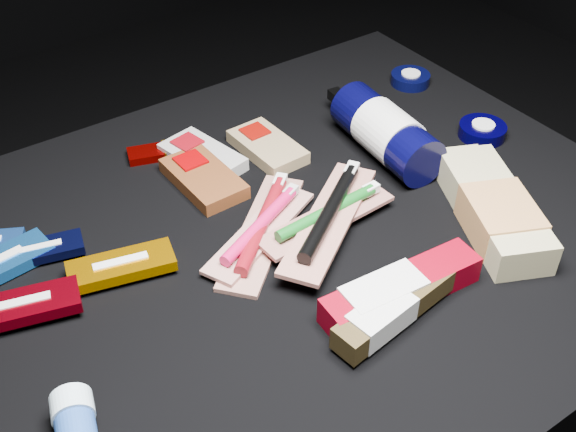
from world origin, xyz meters
TOP-DOWN VIEW (x-y plane):
  - ground at (0.00, 0.00)m, footprint 3.00×3.00m
  - cloth_table at (0.00, 0.00)m, footprint 0.98×0.78m
  - luna_bar_2 at (-0.27, 0.14)m, footprint 0.11×0.06m
  - luna_bar_3 at (-0.20, 0.05)m, footprint 0.14×0.08m
  - luna_bar_4 at (-0.32, 0.05)m, footprint 0.14×0.08m
  - clif_bar_0 at (-0.03, 0.16)m, footprint 0.07×0.13m
  - clif_bar_1 at (-0.01, 0.21)m, footprint 0.09×0.14m
  - clif_bar_2 at (0.09, 0.18)m, footprint 0.07×0.13m
  - power_bar at (-0.03, 0.25)m, footprint 0.12×0.07m
  - lotion_bottle at (0.23, 0.07)m, footprint 0.09×0.24m
  - cream_tin_upper at (0.40, 0.20)m, footprint 0.07×0.07m
  - cream_tin_lower at (0.39, 0.02)m, footprint 0.07×0.07m
  - bodywash_bottle at (0.24, -0.14)m, footprint 0.16×0.24m
  - toothbrush_pack_0 at (-0.02, 0.02)m, footprint 0.21×0.19m
  - toothbrush_pack_1 at (-0.02, 0.02)m, footprint 0.20×0.13m
  - toothbrush_pack_2 at (0.06, -0.02)m, footprint 0.20×0.06m
  - toothbrush_pack_3 at (0.05, -0.03)m, footprint 0.23×0.18m
  - toothpaste_carton_red at (0.04, -0.17)m, footprint 0.21×0.06m
  - toothpaste_carton_green at (0.01, -0.19)m, footprint 0.17×0.06m

SIDE VIEW (x-z plane):
  - ground at x=0.00m, z-range 0.00..0.00m
  - cloth_table at x=0.00m, z-range 0.00..0.40m
  - power_bar at x=-0.03m, z-range 0.40..0.41m
  - cream_tin_upper at x=0.40m, z-range 0.40..0.42m
  - toothbrush_pack_0 at x=-0.02m, z-range 0.40..0.42m
  - clif_bar_2 at x=0.09m, z-range 0.40..0.42m
  - clif_bar_1 at x=-0.01m, z-range 0.40..0.42m
  - cream_tin_lower at x=0.39m, z-range 0.40..0.42m
  - clif_bar_0 at x=-0.03m, z-range 0.40..0.42m
  - luna_bar_2 at x=-0.27m, z-range 0.40..0.42m
  - luna_bar_3 at x=-0.20m, z-range 0.41..0.42m
  - toothbrush_pack_1 at x=-0.02m, z-range 0.40..0.43m
  - luna_bar_4 at x=-0.32m, z-range 0.41..0.43m
  - toothpaste_carton_red at x=0.04m, z-range 0.40..0.44m
  - toothpaste_carton_green at x=0.01m, z-range 0.41..0.44m
  - toothbrush_pack_2 at x=0.06m, z-range 0.41..0.43m
  - bodywash_bottle at x=0.24m, z-range 0.40..0.45m
  - toothbrush_pack_3 at x=0.05m, z-range 0.42..0.44m
  - lotion_bottle at x=0.23m, z-range 0.40..0.48m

